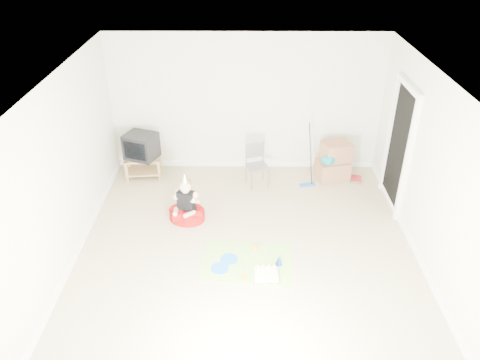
{
  "coord_description": "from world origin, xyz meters",
  "views": [
    {
      "loc": [
        -0.06,
        -5.62,
        4.43
      ],
      "look_at": [
        -0.1,
        0.4,
        0.9
      ],
      "focal_mm": 35.0,
      "sensor_mm": 36.0,
      "label": 1
    }
  ],
  "objects_px": {
    "crt_tv": "(141,146)",
    "seated_woman": "(187,209)",
    "birthday_cake": "(266,275)",
    "folding_chair": "(257,167)",
    "cardboard_boxes": "(334,162)",
    "tv_stand": "(144,165)"
  },
  "relations": [
    {
      "from": "folding_chair",
      "to": "cardboard_boxes",
      "type": "height_order",
      "value": "folding_chair"
    },
    {
      "from": "crt_tv",
      "to": "seated_woman",
      "type": "height_order",
      "value": "crt_tv"
    },
    {
      "from": "folding_chair",
      "to": "cardboard_boxes",
      "type": "relative_size",
      "value": 1.1
    },
    {
      "from": "folding_chair",
      "to": "birthday_cake",
      "type": "distance_m",
      "value": 2.51
    },
    {
      "from": "cardboard_boxes",
      "to": "seated_woman",
      "type": "height_order",
      "value": "seated_woman"
    },
    {
      "from": "tv_stand",
      "to": "cardboard_boxes",
      "type": "relative_size",
      "value": 0.94
    },
    {
      "from": "crt_tv",
      "to": "birthday_cake",
      "type": "xyz_separation_m",
      "value": [
        2.19,
        -2.79,
        -0.6
      ]
    },
    {
      "from": "seated_woman",
      "to": "birthday_cake",
      "type": "height_order",
      "value": "seated_woman"
    },
    {
      "from": "crt_tv",
      "to": "tv_stand",
      "type": "bearing_deg",
      "value": -12.43
    },
    {
      "from": "tv_stand",
      "to": "crt_tv",
      "type": "xyz_separation_m",
      "value": [
        -0.0,
        0.0,
        0.4
      ]
    },
    {
      "from": "tv_stand",
      "to": "crt_tv",
      "type": "height_order",
      "value": "crt_tv"
    },
    {
      "from": "tv_stand",
      "to": "folding_chair",
      "type": "height_order",
      "value": "folding_chair"
    },
    {
      "from": "folding_chair",
      "to": "cardboard_boxes",
      "type": "xyz_separation_m",
      "value": [
        1.42,
        0.26,
        -0.04
      ]
    },
    {
      "from": "birthday_cake",
      "to": "seated_woman",
      "type": "bearing_deg",
      "value": 131.35
    },
    {
      "from": "crt_tv",
      "to": "cardboard_boxes",
      "type": "relative_size",
      "value": 0.75
    },
    {
      "from": "cardboard_boxes",
      "to": "birthday_cake",
      "type": "xyz_separation_m",
      "value": [
        -1.35,
        -2.75,
        -0.3
      ]
    },
    {
      "from": "seated_woman",
      "to": "birthday_cake",
      "type": "bearing_deg",
      "value": -48.65
    },
    {
      "from": "crt_tv",
      "to": "folding_chair",
      "type": "height_order",
      "value": "crt_tv"
    },
    {
      "from": "tv_stand",
      "to": "crt_tv",
      "type": "bearing_deg",
      "value": 146.31
    },
    {
      "from": "cardboard_boxes",
      "to": "tv_stand",
      "type": "bearing_deg",
      "value": 179.29
    },
    {
      "from": "tv_stand",
      "to": "folding_chair",
      "type": "xyz_separation_m",
      "value": [
        2.13,
        -0.31,
        0.14
      ]
    },
    {
      "from": "crt_tv",
      "to": "seated_woman",
      "type": "bearing_deg",
      "value": -34.21
    }
  ]
}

